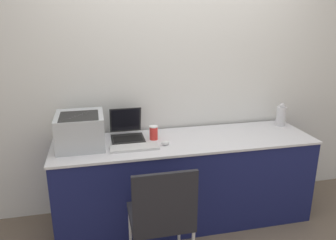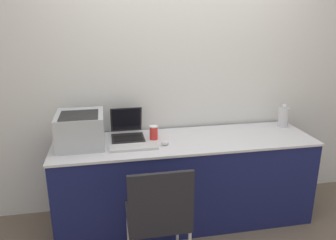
# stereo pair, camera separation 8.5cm
# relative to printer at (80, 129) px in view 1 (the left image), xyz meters

# --- Properties ---
(ground_plane) EXTENTS (14.00, 14.00, 0.00)m
(ground_plane) POSITION_rel_printer_xyz_m (0.89, -0.36, -0.94)
(ground_plane) COLOR #6B5B4C
(wall_back) EXTENTS (8.00, 0.05, 2.60)m
(wall_back) POSITION_rel_printer_xyz_m (0.89, 0.33, 0.36)
(wall_back) COLOR silver
(wall_back) RESTS_ON ground_plane
(table) EXTENTS (2.28, 0.65, 0.79)m
(table) POSITION_rel_printer_xyz_m (0.89, -0.05, -0.54)
(table) COLOR #191E51
(table) RESTS_ON ground_plane
(printer) EXTENTS (0.38, 0.42, 0.27)m
(printer) POSITION_rel_printer_xyz_m (0.00, 0.00, 0.00)
(printer) COLOR #B2B7BC
(printer) RESTS_ON table
(laptop_left) EXTENTS (0.28, 0.33, 0.25)m
(laptop_left) POSITION_rel_printer_xyz_m (0.39, 0.11, -0.09)
(laptop_left) COLOR black
(laptop_left) RESTS_ON table
(external_keyboard) EXTENTS (0.40, 0.14, 0.02)m
(external_keyboard) POSITION_rel_printer_xyz_m (0.42, -0.16, -0.14)
(external_keyboard) COLOR silver
(external_keyboard) RESTS_ON table
(coffee_cup) EXTENTS (0.07, 0.07, 0.12)m
(coffee_cup) POSITION_rel_printer_xyz_m (0.62, 0.02, -0.09)
(coffee_cup) COLOR red
(coffee_cup) RESTS_ON table
(mouse) EXTENTS (0.07, 0.05, 0.04)m
(mouse) POSITION_rel_printer_xyz_m (0.69, -0.14, -0.13)
(mouse) COLOR silver
(mouse) RESTS_ON table
(metal_pitcher) EXTENTS (0.09, 0.09, 0.23)m
(metal_pitcher) POSITION_rel_printer_xyz_m (1.92, 0.12, -0.04)
(metal_pitcher) COLOR silver
(metal_pitcher) RESTS_ON table
(chair) EXTENTS (0.43, 0.42, 0.89)m
(chair) POSITION_rel_printer_xyz_m (0.54, -0.71, -0.42)
(chair) COLOR black
(chair) RESTS_ON ground_plane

